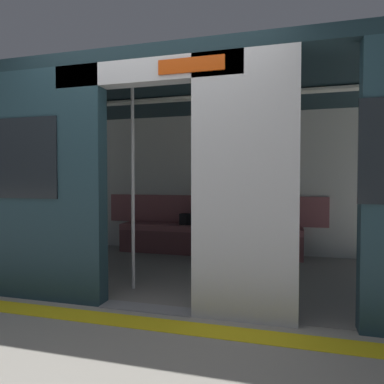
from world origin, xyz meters
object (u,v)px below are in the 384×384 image
at_px(bench_seat, 208,233).
at_px(handbag, 188,219).
at_px(person_seated, 214,212).
at_px(grab_pole_door, 133,186).
at_px(grab_pole_far, 202,187).
at_px(train_car, 183,149).
at_px(book, 241,226).

bearing_deg(bench_seat, handbag, -10.08).
distance_m(person_seated, grab_pole_door, 1.91).
distance_m(person_seated, grab_pole_far, 1.83).
relative_size(train_car, handbag, 24.62).
bearing_deg(bench_seat, train_car, 87.51).
bearing_deg(grab_pole_far, grab_pole_door, 2.24).
height_order(handbag, book, handbag).
height_order(bench_seat, book, book).
bearing_deg(train_car, book, -116.25).
height_order(bench_seat, grab_pole_far, grab_pole_far).
bearing_deg(handbag, bench_seat, 169.92).
bearing_deg(grab_pole_door, handbag, -91.45).
relative_size(train_car, person_seated, 5.46).
xyz_separation_m(grab_pole_door, grab_pole_far, (-0.74, -0.03, 0.00)).
xyz_separation_m(bench_seat, grab_pole_door, (0.37, 1.85, 0.74)).
bearing_deg(person_seated, grab_pole_far, 98.12).
xyz_separation_m(person_seated, grab_pole_far, (-0.25, 1.77, 0.41)).
relative_size(train_car, grab_pole_far, 2.97).
relative_size(handbag, grab_pole_door, 0.12).
bearing_deg(grab_pole_door, book, -115.08).
bearing_deg(book, person_seated, -3.44).
bearing_deg(handbag, person_seated, 165.93).
bearing_deg(handbag, grab_pole_door, 88.55).
bearing_deg(grab_pole_door, person_seated, -105.07).
height_order(train_car, handbag, train_car).
height_order(person_seated, grab_pole_far, grab_pole_far).
distance_m(train_car, grab_pole_door, 0.92).
bearing_deg(train_car, grab_pole_far, 120.19).
distance_m(grab_pole_door, grab_pole_far, 0.74).
xyz_separation_m(train_car, person_seated, (-0.16, -1.05, -0.86)).
bearing_deg(grab_pole_door, train_car, -113.28).
xyz_separation_m(handbag, grab_pole_door, (0.05, 1.91, 0.55)).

